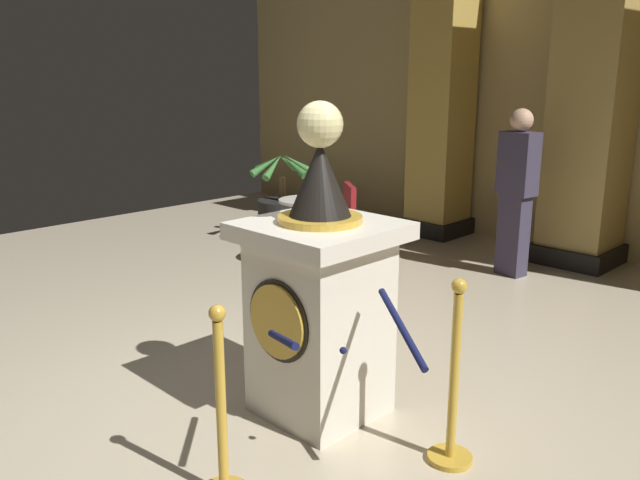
{
  "coord_description": "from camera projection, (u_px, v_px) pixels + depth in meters",
  "views": [
    {
      "loc": [
        2.84,
        -2.41,
        2.01
      ],
      "look_at": [
        0.28,
        0.17,
        1.08
      ],
      "focal_mm": 36.73,
      "sensor_mm": 36.0,
      "label": 1
    }
  ],
  "objects": [
    {
      "name": "cafe_chair_red",
      "position": [
        340.0,
        224.0,
        6.37
      ],
      "size": [
        0.56,
        0.56,
        0.96
      ],
      "color": "black",
      "rests_on": "ground_plane"
    },
    {
      "name": "stanchion_near",
      "position": [
        222.0,
        433.0,
        3.12
      ],
      "size": [
        0.24,
        0.24,
        0.99
      ],
      "color": "gold",
      "rests_on": "ground_plane"
    },
    {
      "name": "potted_palm_left",
      "position": [
        282.0,
        213.0,
        8.03
      ],
      "size": [
        0.81,
        0.77,
        1.1
      ],
      "color": "black",
      "rests_on": "ground_plane"
    },
    {
      "name": "back_wall",
      "position": [
        613.0,
        75.0,
        6.97
      ],
      "size": [
        11.51,
        0.16,
        3.96
      ],
      "primitive_type": "cube",
      "color": "tan",
      "rests_on": "ground_plane"
    },
    {
      "name": "pedestal_clock",
      "position": [
        319.0,
        297.0,
        3.84
      ],
      "size": [
        0.81,
        0.81,
        1.86
      ],
      "color": "silver",
      "rests_on": "ground_plane"
    },
    {
      "name": "stanchion_far",
      "position": [
        453.0,
        400.0,
        3.41
      ],
      "size": [
        0.24,
        0.24,
        1.02
      ],
      "color": "gold",
      "rests_on": "ground_plane"
    },
    {
      "name": "velvet_rope",
      "position": [
        343.0,
        334.0,
        3.15
      ],
      "size": [
        0.85,
        0.86,
        0.22
      ],
      "color": "#141947"
    },
    {
      "name": "cafe_table",
      "position": [
        304.0,
        224.0,
        6.87
      ],
      "size": [
        0.53,
        0.53,
        0.73
      ],
      "color": "#332D28",
      "rests_on": "ground_plane"
    },
    {
      "name": "ground_plane",
      "position": [
        269.0,
        403.0,
        4.1
      ],
      "size": [
        11.51,
        11.51,
        0.0
      ],
      "primitive_type": "plane",
      "color": "beige"
    },
    {
      "name": "column_left",
      "position": [
        443.0,
        82.0,
        7.94
      ],
      "size": [
        0.72,
        0.72,
        3.8
      ],
      "color": "black",
      "rests_on": "ground_plane"
    },
    {
      "name": "bystander_guest",
      "position": [
        516.0,
        189.0,
        6.48
      ],
      "size": [
        0.39,
        0.28,
        1.67
      ],
      "color": "#383347",
      "rests_on": "ground_plane"
    },
    {
      "name": "column_centre_rear",
      "position": [
        595.0,
        85.0,
        6.68
      ],
      "size": [
        0.83,
        0.83,
        3.8
      ],
      "color": "black",
      "rests_on": "ground_plane"
    }
  ]
}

